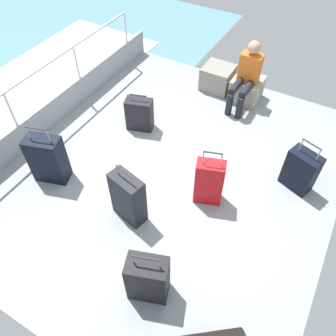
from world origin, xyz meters
name	(u,v)px	position (x,y,z in m)	size (l,w,h in m)	color
ground_plane	(173,172)	(0.00, 0.00, -0.03)	(4.40, 5.20, 0.06)	gray
gunwale_port	(55,111)	(-2.17, 0.00, 0.23)	(0.06, 5.20, 0.45)	gray
railing_port	(45,81)	(-2.17, 0.00, 0.78)	(0.04, 4.20, 1.02)	silver
sea_wake	(4,111)	(-3.60, 0.00, -0.34)	(12.00, 12.00, 0.01)	#598C9E
cargo_crate_0	(218,78)	(-0.30, 2.18, 0.21)	(0.56, 0.49, 0.42)	gray
cargo_crate_1	(246,89)	(0.27, 2.13, 0.20)	(0.53, 0.50, 0.39)	#9E9989
passenger_seated	(246,75)	(0.27, 1.95, 0.58)	(0.34, 0.66, 1.09)	orange
suitcase_0	(209,182)	(0.63, -0.20, 0.34)	(0.40, 0.31, 0.88)	red
suitcase_1	(48,159)	(-1.41, -0.92, 0.36)	(0.51, 0.39, 0.91)	black
suitcase_2	(301,170)	(1.59, 0.61, 0.30)	(0.46, 0.35, 0.79)	black
suitcase_3	(128,198)	(-0.11, -0.93, 0.36)	(0.47, 0.31, 0.85)	black
suitcase_4	(139,114)	(-0.92, 0.56, 0.27)	(0.46, 0.33, 0.64)	black
suitcase_5	(148,278)	(0.62, -1.65, 0.31)	(0.48, 0.38, 0.76)	black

